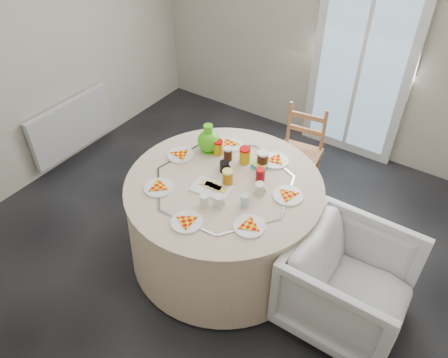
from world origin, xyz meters
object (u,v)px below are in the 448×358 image
Objects in this scene: table at (224,220)px; wooden_chair at (299,150)px; armchair at (349,283)px; green_pitcher at (209,139)px; radiator at (72,126)px.

wooden_chair is (0.13, 1.06, 0.09)m from table.
wooden_chair reaches higher than armchair.
armchair is 1.51m from green_pitcher.
wooden_chair is 0.99m from green_pitcher.
green_pitcher is at bearing 140.67° from table.
armchair reaches higher than table.
radiator is 2.34m from wooden_chair.
armchair is 3.45× the size of green_pitcher.
table is 6.49× the size of green_pitcher.
table is 0.66m from green_pitcher.
radiator is 3.14m from armchair.
table is at bearing -104.60° from wooden_chair.
wooden_chair is 1.44m from armchair.
table is at bearing -6.87° from radiator.
green_pitcher is (-0.33, 0.27, 0.49)m from table.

